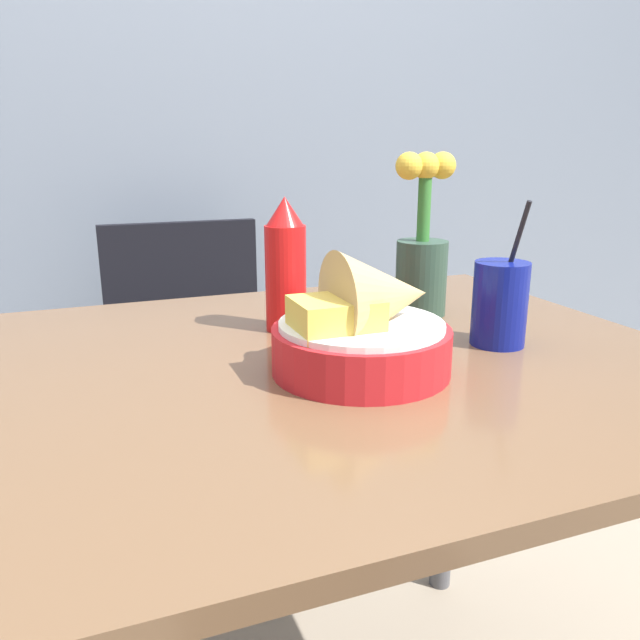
# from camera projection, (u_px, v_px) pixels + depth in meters

# --- Properties ---
(wall_window) EXTENTS (7.00, 0.06, 2.60)m
(wall_window) POSITION_uv_depth(u_px,v_px,m) (156.00, 46.00, 1.69)
(wall_window) COLOR slate
(wall_window) RESTS_ON ground_plane
(dining_table) EXTENTS (1.12, 0.84, 0.76)m
(dining_table) POSITION_uv_depth(u_px,v_px,m) (290.00, 434.00, 0.86)
(dining_table) COLOR brown
(dining_table) RESTS_ON ground_plane
(chair_far_window) EXTENTS (0.40, 0.40, 0.85)m
(chair_far_window) POSITION_uv_depth(u_px,v_px,m) (192.00, 358.00, 1.60)
(chair_far_window) COLOR black
(chair_far_window) RESTS_ON ground_plane
(food_basket) EXTENTS (0.23, 0.23, 0.16)m
(food_basket) POSITION_uv_depth(u_px,v_px,m) (367.00, 328.00, 0.79)
(food_basket) COLOR red
(food_basket) RESTS_ON dining_table
(ketchup_bottle) EXTENTS (0.06, 0.06, 0.21)m
(ketchup_bottle) POSITION_uv_depth(u_px,v_px,m) (286.00, 267.00, 0.96)
(ketchup_bottle) COLOR red
(ketchup_bottle) RESTS_ON dining_table
(drink_cup) EXTENTS (0.08, 0.08, 0.21)m
(drink_cup) POSITION_uv_depth(u_px,v_px,m) (500.00, 306.00, 0.89)
(drink_cup) COLOR navy
(drink_cup) RESTS_ON dining_table
(flower_vase) EXTENTS (0.11, 0.09, 0.27)m
(flower_vase) POSITION_uv_depth(u_px,v_px,m) (422.00, 253.00, 1.05)
(flower_vase) COLOR #2D4738
(flower_vase) RESTS_ON dining_table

